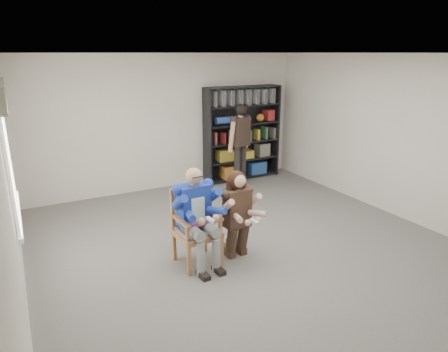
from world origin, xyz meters
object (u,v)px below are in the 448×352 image
kneeling_woman (238,216)px  armchair (197,228)px  bookshelf (242,133)px  standing_man (240,147)px  seated_man (197,217)px

kneeling_woman → armchair: bearing=165.2°
kneeling_woman → bookshelf: (1.97, 3.24, 0.42)m
bookshelf → standing_man: 0.77m
seated_man → bookshelf: size_ratio=0.66×
seated_man → bookshelf: bookshelf is taller
seated_man → kneeling_woman: seated_man is taller
armchair → kneeling_woman: bearing=-14.8°
seated_man → bookshelf: (2.55, 3.12, 0.36)m
armchair → kneeling_woman: kneeling_woman is taller
armchair → seated_man: (0.00, -0.00, 0.16)m
kneeling_woman → bookshelf: 3.81m
seated_man → kneeling_woman: 0.60m
armchair → seated_man: bearing=-93.1°
bookshelf → standing_man: (-0.42, -0.63, -0.15)m
bookshelf → seated_man: bearing=-129.3°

